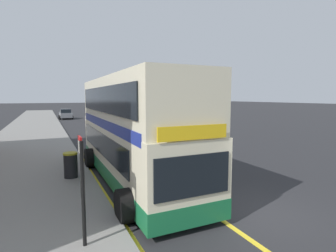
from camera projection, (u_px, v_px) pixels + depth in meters
ground_plane at (91, 123)px, 37.03m from camera, size 260.00×260.00×0.00m
pavement_near at (35, 124)px, 34.08m from camera, size 6.00×76.00×0.14m
double_decker_bus at (132, 133)px, 11.32m from camera, size 3.21×10.31×4.40m
bus_bay_markings at (132, 182)px, 11.28m from camera, size 2.85×13.24×0.01m
bus_stop_sign at (82, 181)px, 6.12m from camera, size 0.09×0.51×2.55m
parked_car_black_far at (101, 110)px, 55.52m from camera, size 2.09×4.20×1.62m
parked_car_teal_across at (114, 113)px, 45.14m from camera, size 2.09×4.20×1.62m
parked_car_grey_kerbside at (66, 114)px, 43.12m from camera, size 2.09×4.20×1.62m
litter_bin at (71, 165)px, 11.40m from camera, size 0.60×0.60×1.09m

